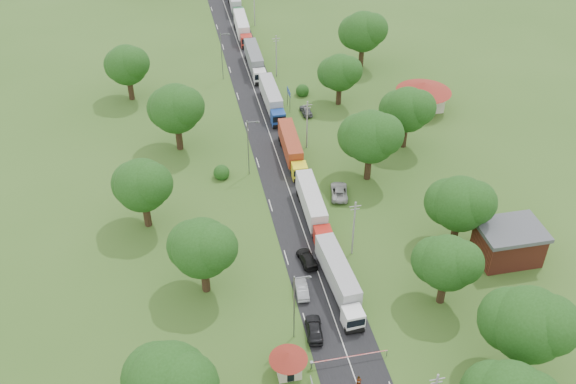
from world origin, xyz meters
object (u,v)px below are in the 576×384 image
object	(u,v)px
guard_booth	(288,360)
truck_0	(340,279)
pedestrian_near	(359,382)
car_lane_front	(314,329)
boom_barrier	(338,359)
car_lane_mid	(302,289)
info_sign	(289,95)

from	to	relation	value
guard_booth	truck_0	xyz separation A→B (m)	(9.03, 11.35, -0.02)
guard_booth	truck_0	bearing A→B (deg)	51.52
pedestrian_near	car_lane_front	bearing A→B (deg)	105.02
boom_barrier	pedestrian_near	bearing A→B (deg)	-68.60
truck_0	car_lane_mid	bearing A→B (deg)	172.37
info_sign	car_lane_front	distance (m)	55.65
guard_booth	car_lane_front	xyz separation A→B (m)	(4.20, 5.00, -1.35)
boom_barrier	truck_0	world-z (taller)	truck_0
car_lane_front	info_sign	bearing A→B (deg)	-91.06
boom_barrier	guard_booth	distance (m)	5.98
info_sign	truck_0	distance (m)	48.77
info_sign	truck_0	xyz separation A→B (m)	(-3.37, -48.65, -0.86)
car_lane_front	pedestrian_near	size ratio (longest dim) A/B	2.77
car_lane_mid	guard_booth	bearing A→B (deg)	74.96
boom_barrier	truck_0	bearing A→B (deg)	74.34
truck_0	car_lane_mid	xyz separation A→B (m)	(-4.83, 0.65, -1.44)
guard_booth	truck_0	distance (m)	14.50
boom_barrier	truck_0	distance (m)	11.86
info_sign	car_lane_front	xyz separation A→B (m)	(-8.20, -55.00, -2.19)
pedestrian_near	car_lane_mid	bearing A→B (deg)	96.50
boom_barrier	car_lane_mid	world-z (taller)	car_lane_mid
guard_booth	pedestrian_near	bearing A→B (deg)	-25.88
guard_booth	car_lane_mid	distance (m)	12.80
car_lane_mid	pedestrian_near	world-z (taller)	pedestrian_near
boom_barrier	info_sign	distance (m)	60.39
truck_0	info_sign	bearing A→B (deg)	86.03
guard_booth	car_lane_mid	size ratio (longest dim) A/B	1.02
truck_0	boom_barrier	bearing A→B (deg)	-105.66
car_lane_mid	pedestrian_near	bearing A→B (deg)	105.25
car_lane_mid	boom_barrier	bearing A→B (deg)	102.04
car_lane_front	pedestrian_near	bearing A→B (deg)	116.95
truck_0	car_lane_front	distance (m)	8.09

